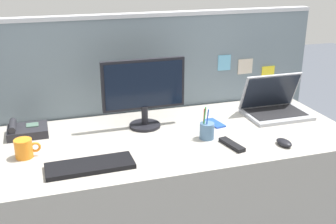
{
  "coord_description": "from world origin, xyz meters",
  "views": [
    {
      "loc": [
        -0.62,
        -1.96,
        1.64
      ],
      "look_at": [
        0.0,
        0.05,
        0.85
      ],
      "focal_mm": 44.62,
      "sensor_mm": 36.0,
      "label": 1
    }
  ],
  "objects": [
    {
      "name": "coffee_mug",
      "position": [
        -0.74,
        -0.03,
        0.77
      ],
      "size": [
        0.12,
        0.08,
        0.09
      ],
      "color": "orange",
      "rests_on": "desk"
    },
    {
      "name": "desk",
      "position": [
        0.0,
        0.0,
        0.36
      ],
      "size": [
        1.96,
        0.84,
        0.73
      ],
      "primitive_type": "cube",
      "color": "#ADA89E",
      "rests_on": "ground_plane"
    },
    {
      "name": "desk_phone",
      "position": [
        -0.74,
        0.24,
        0.76
      ],
      "size": [
        0.21,
        0.17,
        0.08
      ],
      "color": "#232328",
      "rests_on": "desk"
    },
    {
      "name": "desktop_monitor",
      "position": [
        -0.1,
        0.18,
        0.95
      ],
      "size": [
        0.46,
        0.18,
        0.39
      ],
      "color": "black",
      "rests_on": "desk"
    },
    {
      "name": "computer_mouse_right_hand",
      "position": [
        0.52,
        -0.28,
        0.74
      ],
      "size": [
        0.07,
        0.11,
        0.03
      ],
      "primitive_type": "ellipsoid",
      "rotation": [
        0.0,
        0.0,
        0.1
      ],
      "color": "black",
      "rests_on": "desk"
    },
    {
      "name": "pen_cup",
      "position": [
        0.17,
        -0.09,
        0.77
      ],
      "size": [
        0.08,
        0.08,
        0.18
      ],
      "color": "#4C7093",
      "rests_on": "desk"
    },
    {
      "name": "laptop",
      "position": [
        0.7,
        0.13,
        0.79
      ],
      "size": [
        0.37,
        0.28,
        0.25
      ],
      "color": "#9EA0A8",
      "rests_on": "desk"
    },
    {
      "name": "keyboard_main",
      "position": [
        -0.46,
        -0.23,
        0.74
      ],
      "size": [
        0.4,
        0.16,
        0.02
      ],
      "primitive_type": "cube",
      "rotation": [
        0.0,
        0.0,
        0.02
      ],
      "color": "black",
      "rests_on": "desk"
    },
    {
      "name": "cubicle_divider",
      "position": [
        0.0,
        0.46,
        0.66
      ],
      "size": [
        2.17,
        0.07,
        1.32
      ],
      "color": "slate",
      "rests_on": "ground_plane"
    },
    {
      "name": "tv_remote",
      "position": [
        0.26,
        -0.22,
        0.74
      ],
      "size": [
        0.08,
        0.18,
        0.02
      ],
      "primitive_type": "cube",
      "rotation": [
        0.0,
        0.0,
        0.21
      ],
      "color": "black",
      "rests_on": "desk"
    },
    {
      "name": "cell_phone_blue_case",
      "position": [
        0.29,
        0.09,
        0.73
      ],
      "size": [
        0.09,
        0.15,
        0.01
      ],
      "primitive_type": "cube",
      "rotation": [
        0.0,
        0.0,
        0.18
      ],
      "color": "blue",
      "rests_on": "desk"
    }
  ]
}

